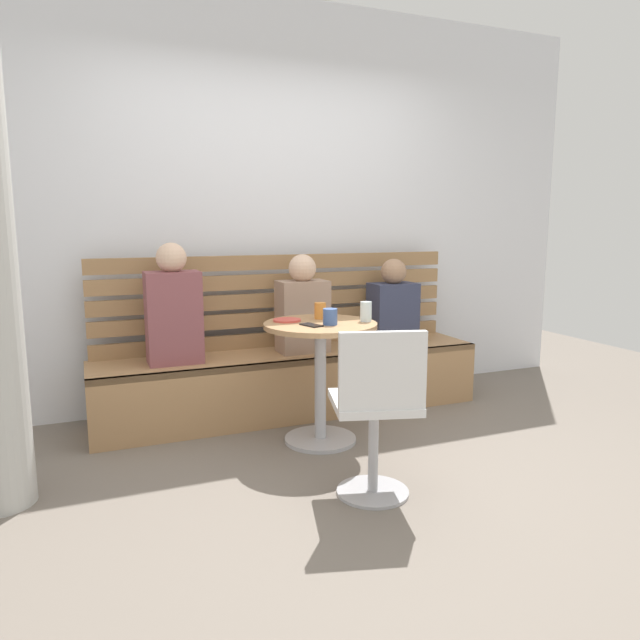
% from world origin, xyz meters
% --- Properties ---
extents(ground, '(8.00, 8.00, 0.00)m').
position_xyz_m(ground, '(0.00, 0.00, 0.00)').
color(ground, '#70665B').
extents(back_wall, '(5.20, 0.10, 2.90)m').
position_xyz_m(back_wall, '(0.00, 1.64, 1.45)').
color(back_wall, silver).
rests_on(back_wall, ground).
extents(booth_bench, '(2.70, 0.52, 0.44)m').
position_xyz_m(booth_bench, '(0.00, 1.20, 0.22)').
color(booth_bench, '#A87C51').
rests_on(booth_bench, ground).
extents(booth_backrest, '(2.65, 0.04, 0.66)m').
position_xyz_m(booth_backrest, '(0.00, 1.44, 0.78)').
color(booth_backrest, '#9A7249').
rests_on(booth_backrest, booth_bench).
extents(cafe_table, '(0.68, 0.68, 0.74)m').
position_xyz_m(cafe_table, '(-0.03, 0.62, 0.52)').
color(cafe_table, '#ADADB2').
rests_on(cafe_table, ground).
extents(white_chair, '(0.49, 0.49, 0.85)m').
position_xyz_m(white_chair, '(-0.07, -0.19, 0.46)').
color(white_chair, '#ADADB2').
rests_on(white_chair, ground).
extents(person_adult, '(0.34, 0.22, 0.77)m').
position_xyz_m(person_adult, '(-0.80, 1.19, 0.78)').
color(person_adult, brown).
rests_on(person_adult, booth_bench).
extents(person_child_left, '(0.34, 0.22, 0.68)m').
position_xyz_m(person_child_left, '(0.07, 1.19, 0.74)').
color(person_child_left, '#9E7F6B').
rests_on(person_child_left, booth_bench).
extents(person_child_middle, '(0.34, 0.22, 0.63)m').
position_xyz_m(person_child_middle, '(0.81, 1.23, 0.72)').
color(person_child_middle, '#333851').
rests_on(person_child_middle, booth_bench).
extents(cup_mug_blue, '(0.08, 0.08, 0.09)m').
position_xyz_m(cup_mug_blue, '(0.00, 0.54, 0.79)').
color(cup_mug_blue, '#3D5B9E').
rests_on(cup_mug_blue, cafe_table).
extents(cup_glass_tall, '(0.07, 0.07, 0.12)m').
position_xyz_m(cup_glass_tall, '(0.25, 0.56, 0.80)').
color(cup_glass_tall, silver).
rests_on(cup_glass_tall, cafe_table).
extents(cup_tumbler_orange, '(0.07, 0.07, 0.10)m').
position_xyz_m(cup_tumbler_orange, '(0.03, 0.76, 0.79)').
color(cup_tumbler_orange, orange).
rests_on(cup_tumbler_orange, cafe_table).
extents(plate_small, '(0.17, 0.17, 0.01)m').
position_xyz_m(plate_small, '(-0.19, 0.76, 0.75)').
color(plate_small, '#DB4C42').
rests_on(plate_small, cafe_table).
extents(phone_on_table, '(0.11, 0.15, 0.01)m').
position_xyz_m(phone_on_table, '(-0.12, 0.55, 0.74)').
color(phone_on_table, black).
rests_on(phone_on_table, cafe_table).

